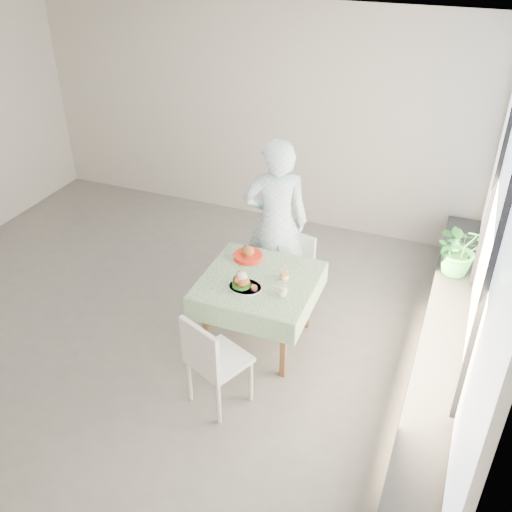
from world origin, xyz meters
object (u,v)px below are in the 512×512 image
at_px(chair_near, 219,377).
at_px(juice_cup_orange, 284,276).
at_px(potted_plant, 461,248).
at_px(chair_far, 290,285).
at_px(main_dish, 243,283).
at_px(diner, 276,224).
at_px(cafe_table, 259,303).

bearing_deg(chair_near, juice_cup_orange, 75.14).
bearing_deg(potted_plant, chair_far, -162.71).
distance_m(chair_far, main_dish, 1.05).
distance_m(chair_far, chair_near, 1.58).
distance_m(chair_near, diner, 1.76).
xyz_separation_m(cafe_table, main_dish, (-0.08, -0.18, 0.33)).
bearing_deg(juice_cup_orange, main_dish, -141.80).
bearing_deg(diner, main_dish, 68.65).
relative_size(chair_near, potted_plant, 1.61).
bearing_deg(chair_near, potted_plant, 50.42).
height_order(diner, main_dish, diner).
distance_m(chair_near, main_dish, 0.86).
height_order(chair_far, potted_plant, potted_plant).
height_order(chair_near, juice_cup_orange, juice_cup_orange).
height_order(main_dish, juice_cup_orange, juice_cup_orange).
bearing_deg(juice_cup_orange, cafe_table, -165.17).
height_order(cafe_table, chair_near, chair_near).
height_order(cafe_table, potted_plant, potted_plant).
bearing_deg(potted_plant, cafe_table, -144.74).
xyz_separation_m(chair_far, potted_plant, (1.61, 0.50, 0.54)).
xyz_separation_m(chair_near, potted_plant, (1.71, 2.07, 0.50)).
bearing_deg(main_dish, chair_far, 79.38).
bearing_deg(main_dish, potted_plant, 37.86).
distance_m(diner, potted_plant, 1.86).
relative_size(chair_far, juice_cup_orange, 3.25).
relative_size(chair_near, juice_cup_orange, 3.73).
relative_size(chair_far, diner, 0.44).
relative_size(main_dish, potted_plant, 0.54).
xyz_separation_m(chair_far, juice_cup_orange, (0.14, -0.63, 0.55)).
relative_size(diner, potted_plant, 3.20).
bearing_deg(chair_far, potted_plant, 17.29).
xyz_separation_m(chair_near, main_dish, (-0.06, 0.69, 0.51)).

